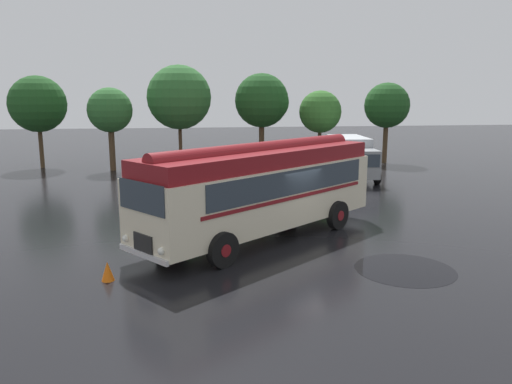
% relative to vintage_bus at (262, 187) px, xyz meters
% --- Properties ---
extents(ground_plane, '(120.00, 120.00, 0.00)m').
position_rel_vintage_bus_xyz_m(ground_plane, '(0.97, 0.08, -1.89)').
color(ground_plane, black).
extents(vintage_bus, '(9.42, 8.18, 3.49)m').
position_rel_vintage_bus_xyz_m(vintage_bus, '(0.00, 0.00, 0.00)').
color(vintage_bus, beige).
rests_on(vintage_bus, ground).
extents(car_near_left, '(2.23, 4.33, 1.66)m').
position_rel_vintage_bus_xyz_m(car_near_left, '(-1.36, 11.57, -1.05)').
color(car_near_left, maroon).
rests_on(car_near_left, ground).
extents(car_mid_left, '(2.40, 4.40, 1.66)m').
position_rel_vintage_bus_xyz_m(car_mid_left, '(1.32, 10.99, -1.05)').
color(car_mid_left, maroon).
rests_on(car_mid_left, ground).
extents(car_mid_right, '(2.16, 4.30, 1.66)m').
position_rel_vintage_bus_xyz_m(car_mid_right, '(4.32, 11.04, -1.05)').
color(car_mid_right, black).
rests_on(car_mid_right, ground).
extents(box_van, '(2.63, 5.89, 2.50)m').
position_rel_vintage_bus_xyz_m(box_van, '(7.36, 12.09, -0.53)').
color(box_van, '#B2B7BC').
rests_on(box_van, ground).
extents(tree_far_left, '(3.88, 3.88, 6.37)m').
position_rel_vintage_bus_xyz_m(tree_far_left, '(-12.85, 19.36, 2.51)').
color(tree_far_left, '#4C3823').
rests_on(tree_far_left, ground).
extents(tree_left_of_centre, '(2.98, 2.98, 5.55)m').
position_rel_vintage_bus_xyz_m(tree_left_of_centre, '(-7.63, 17.36, 2.20)').
color(tree_left_of_centre, '#4C3823').
rests_on(tree_left_of_centre, ground).
extents(tree_centre, '(4.54, 4.54, 7.15)m').
position_rel_vintage_bus_xyz_m(tree_centre, '(-3.04, 19.15, 2.92)').
color(tree_centre, '#4C3823').
rests_on(tree_centre, ground).
extents(tree_right_of_centre, '(3.88, 3.88, 6.59)m').
position_rel_vintage_bus_xyz_m(tree_right_of_centre, '(2.98, 18.87, 2.70)').
color(tree_right_of_centre, '#4C3823').
rests_on(tree_right_of_centre, ground).
extents(tree_far_right, '(2.99, 2.99, 5.37)m').
position_rel_vintage_bus_xyz_m(tree_far_right, '(6.78, 17.62, 1.98)').
color(tree_far_right, '#4C3823').
rests_on(tree_far_right, ground).
extents(tree_extra_right, '(3.32, 3.32, 5.95)m').
position_rel_vintage_bus_xyz_m(tree_extra_right, '(12.05, 18.46, 2.36)').
color(tree_extra_right, '#4C3823').
rests_on(tree_extra_right, ground).
extents(traffic_cone, '(0.36, 0.36, 0.55)m').
position_rel_vintage_bus_xyz_m(traffic_cone, '(-4.88, -3.57, -1.62)').
color(traffic_cone, orange).
rests_on(traffic_cone, ground).
extents(puddle_patch, '(2.96, 2.96, 0.01)m').
position_rel_vintage_bus_xyz_m(puddle_patch, '(3.74, -3.88, -1.89)').
color(puddle_patch, black).
rests_on(puddle_patch, ground).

